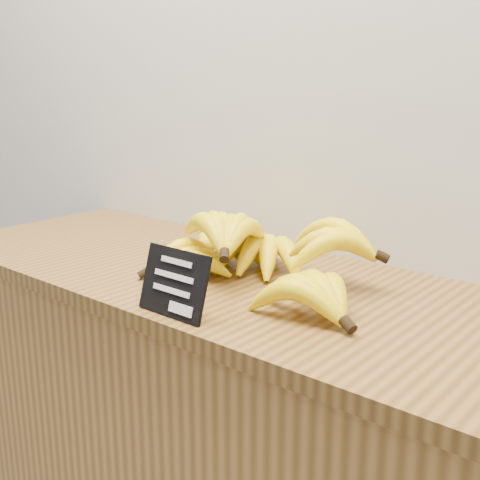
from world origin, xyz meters
The scene contains 3 objects.
counter_top centered at (0.18, 2.75, 0.92)m, with size 1.57×0.54×0.03m, color brown.
chalkboard_sign centered at (0.18, 2.52, 0.98)m, with size 0.14×0.01×0.11m, color black.
banana_pile centered at (0.17, 2.75, 0.98)m, with size 0.52×0.41×0.12m.
Camera 1 is at (0.86, 1.88, 1.30)m, focal length 45.00 mm.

